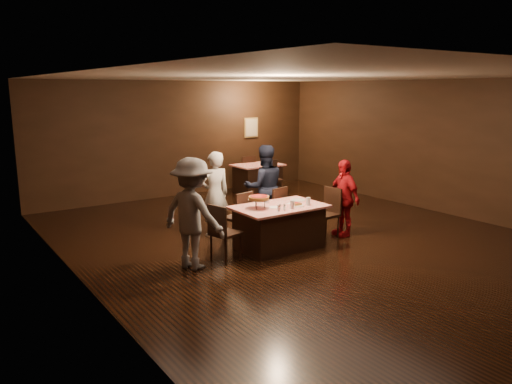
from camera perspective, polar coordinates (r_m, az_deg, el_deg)
room at (r=9.06m, az=5.49°, el=7.59°), size 10.00×10.04×3.02m
main_table at (r=8.84m, az=2.65°, el=-4.02°), size 1.60×1.00×0.77m
back_table at (r=13.64m, az=0.18°, el=1.58°), size 1.30×0.90×0.77m
chair_far_left at (r=9.19m, az=-2.17°, el=-2.82°), size 0.50×0.50×0.95m
chair_far_right at (r=9.63m, az=1.86°, el=-2.15°), size 0.51×0.51×0.95m
chair_end_left at (r=8.22m, az=-3.49°, el=-4.58°), size 0.50×0.50×0.95m
chair_end_right at (r=9.50m, az=7.96°, el=-2.44°), size 0.46×0.46×0.95m
chair_back_near at (r=13.06m, az=1.93°, el=1.52°), size 0.51×0.51×0.95m
chair_back_far at (r=14.11m, az=-1.21°, el=2.29°), size 0.45×0.45×0.95m
diner_white_jacket at (r=9.52m, az=-4.73°, el=-0.24°), size 0.62×0.43×1.63m
diner_navy_hoodie at (r=9.97m, az=0.95°, el=0.55°), size 1.00×0.90×1.70m
diner_grey_knit at (r=7.81m, az=-7.27°, el=-2.47°), size 1.04×1.30×1.75m
diner_red_shirt at (r=9.67m, az=9.97°, el=-0.66°), size 0.46×0.90×1.48m
pizza_stand at (r=8.51m, az=0.33°, el=-0.69°), size 0.38×0.38×0.22m
plate_with_slice at (r=8.75m, az=4.69°, el=-1.43°), size 0.25×0.25×0.06m
plate_empty at (r=9.19m, az=4.84°, el=-0.92°), size 0.25×0.25×0.01m
glass_front_left at (r=8.53m, az=4.16°, el=-1.46°), size 0.08×0.08×0.14m
glass_front_right at (r=8.81m, az=5.99°, el=-1.06°), size 0.08×0.08×0.14m
glass_back at (r=8.93m, az=1.26°, el=-0.83°), size 0.08×0.08×0.14m
condiments at (r=8.41m, az=2.86°, el=-1.79°), size 0.17×0.10×0.09m
napkin_center at (r=8.92m, az=4.21°, el=-1.32°), size 0.19×0.19×0.01m
napkin_left at (r=8.62m, az=2.08°, el=-1.76°), size 0.21×0.21×0.01m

